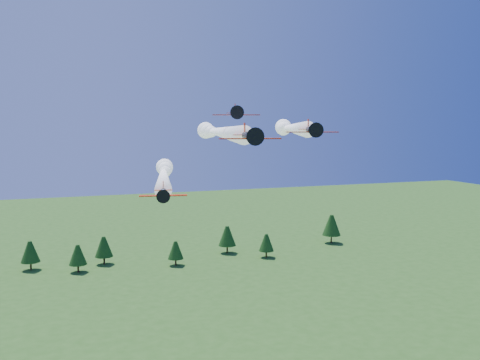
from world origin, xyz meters
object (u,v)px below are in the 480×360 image
object	(u,v)px
plane_left	(163,175)
plane_slot	(236,113)
plane_lead	(218,132)
plane_right	(291,128)

from	to	relation	value
plane_left	plane_slot	bearing A→B (deg)	-58.54
plane_lead	plane_right	distance (m)	15.81
plane_left	plane_right	xyz separation A→B (m)	(24.89, -3.46, 8.73)
plane_left	plane_right	world-z (taller)	plane_right
plane_right	plane_lead	bearing A→B (deg)	-153.89
plane_lead	plane_slot	size ratio (longest dim) A/B	7.32
plane_lead	plane_slot	distance (m)	15.60
plane_lead	plane_left	distance (m)	13.44
plane_slot	plane_left	bearing A→B (deg)	126.65
plane_lead	plane_slot	xyz separation A→B (m)	(-1.88, -15.16, 3.16)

